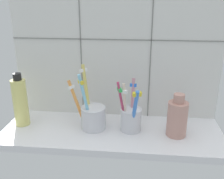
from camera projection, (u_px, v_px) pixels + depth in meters
counter_slab at (112, 133)px, 77.02cm from camera, size 64.00×22.00×2.00cm
tile_wall_back at (116, 53)px, 80.86cm from camera, size 64.00×2.20×45.00cm
toothbrush_cup_left at (92, 115)px, 76.86cm from camera, size 11.74×8.63×18.43cm
toothbrush_cup_right at (131, 117)px, 75.44cm from camera, size 7.33×9.11×15.21cm
ceramic_vase at (177, 118)px, 72.46cm from camera, size 5.58×5.58×12.34cm
soap_bottle at (20, 102)px, 78.00cm from camera, size 4.33×4.33×16.17cm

